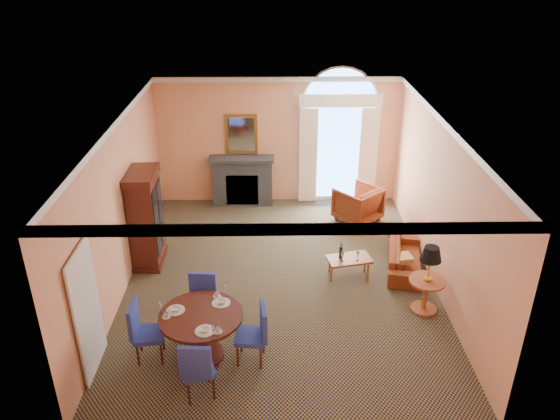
{
  "coord_description": "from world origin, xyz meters",
  "views": [
    {
      "loc": [
        -0.16,
        -9.12,
        6.07
      ],
      "look_at": [
        0.0,
        0.5,
        1.3
      ],
      "focal_mm": 35.0,
      "sensor_mm": 36.0,
      "label": 1
    }
  ],
  "objects_px": {
    "armchair": "(358,204)",
    "coffee_table": "(349,259)",
    "dining_table": "(202,326)",
    "side_table": "(429,272)",
    "sofa": "(405,258)",
    "armoire": "(146,220)"
  },
  "relations": [
    {
      "from": "sofa",
      "to": "side_table",
      "type": "height_order",
      "value": "side_table"
    },
    {
      "from": "sofa",
      "to": "coffee_table",
      "type": "xyz_separation_m",
      "value": [
        -1.2,
        -0.3,
        0.16
      ]
    },
    {
      "from": "armoire",
      "to": "coffee_table",
      "type": "distance_m",
      "value": 4.16
    },
    {
      "from": "dining_table",
      "to": "coffee_table",
      "type": "distance_m",
      "value": 3.5
    },
    {
      "from": "armoire",
      "to": "dining_table",
      "type": "relative_size",
      "value": 1.52
    },
    {
      "from": "armchair",
      "to": "dining_table",
      "type": "bearing_deg",
      "value": 15.26
    },
    {
      "from": "dining_table",
      "to": "sofa",
      "type": "xyz_separation_m",
      "value": [
        3.83,
        2.59,
        -0.36
      ]
    },
    {
      "from": "armoire",
      "to": "side_table",
      "type": "bearing_deg",
      "value": -18.58
    },
    {
      "from": "armoire",
      "to": "sofa",
      "type": "relative_size",
      "value": 1.21
    },
    {
      "from": "dining_table",
      "to": "coffee_table",
      "type": "xyz_separation_m",
      "value": [
        2.63,
        2.29,
        -0.2
      ]
    },
    {
      "from": "armoire",
      "to": "side_table",
      "type": "distance_m",
      "value": 5.61
    },
    {
      "from": "sofa",
      "to": "armchair",
      "type": "bearing_deg",
      "value": 29.02
    },
    {
      "from": "coffee_table",
      "to": "sofa",
      "type": "bearing_deg",
      "value": 2.09
    },
    {
      "from": "dining_table",
      "to": "coffee_table",
      "type": "height_order",
      "value": "dining_table"
    },
    {
      "from": "coffee_table",
      "to": "armchair",
      "type": "bearing_deg",
      "value": 65.97
    },
    {
      "from": "armchair",
      "to": "sofa",
      "type": "bearing_deg",
      "value": 65.88
    },
    {
      "from": "dining_table",
      "to": "armchair",
      "type": "relative_size",
      "value": 1.41
    },
    {
      "from": "dining_table",
      "to": "sofa",
      "type": "bearing_deg",
      "value": 34.03
    },
    {
      "from": "dining_table",
      "to": "coffee_table",
      "type": "bearing_deg",
      "value": 41.05
    },
    {
      "from": "dining_table",
      "to": "armchair",
      "type": "height_order",
      "value": "dining_table"
    },
    {
      "from": "armchair",
      "to": "side_table",
      "type": "bearing_deg",
      "value": 60.18
    },
    {
      "from": "armchair",
      "to": "coffee_table",
      "type": "distance_m",
      "value": 2.53
    }
  ]
}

